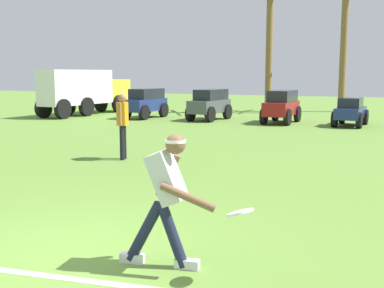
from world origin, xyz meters
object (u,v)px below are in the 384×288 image
at_px(parked_car_slot_a, 146,102).
at_px(palm_tree_far_left, 270,38).
at_px(parked_car_slot_d, 351,111).
at_px(box_truck, 84,90).
at_px(parked_car_slot_b, 210,104).
at_px(frisbee_thrower, 166,193).
at_px(palm_tree_left_of_centre, 344,37).
at_px(teammate_near_sideline, 123,120).
at_px(parked_car_slot_c, 282,105).
at_px(frisbee_in_flight, 240,212).

xyz_separation_m(parked_car_slot_a, palm_tree_far_left, (4.46, 5.00, 3.07)).
xyz_separation_m(parked_car_slot_d, box_truck, (-12.56, 0.18, 0.67)).
bearing_deg(parked_car_slot_b, palm_tree_far_left, 73.61).
bearing_deg(box_truck, parked_car_slot_a, -4.95).
bearing_deg(palm_tree_far_left, frisbee_thrower, -78.60).
xyz_separation_m(box_truck, palm_tree_left_of_centre, (11.42, 6.98, 2.71)).
height_order(teammate_near_sideline, parked_car_slot_a, teammate_near_sideline).
height_order(box_truck, palm_tree_far_left, palm_tree_far_left).
xyz_separation_m(teammate_near_sideline, parked_car_slot_b, (-1.65, 9.97, -0.22)).
xyz_separation_m(teammate_near_sideline, parked_car_slot_d, (4.26, 9.86, -0.38)).
height_order(teammate_near_sideline, parked_car_slot_c, teammate_near_sideline).
relative_size(teammate_near_sideline, parked_car_slot_b, 0.63).
bearing_deg(teammate_near_sideline, palm_tree_far_left, 90.99).
xyz_separation_m(teammate_near_sideline, parked_car_slot_c, (1.54, 9.93, -0.22)).
height_order(frisbee_thrower, palm_tree_left_of_centre, palm_tree_left_of_centre).
bearing_deg(parked_car_slot_b, box_truck, 179.45).
bearing_deg(frisbee_in_flight, palm_tree_left_of_centre, 93.85).
distance_m(frisbee_thrower, parked_car_slot_b, 16.27).
relative_size(frisbee_in_flight, parked_car_slot_b, 0.13).
relative_size(frisbee_in_flight, palm_tree_left_of_centre, 0.05).
xyz_separation_m(box_truck, palm_tree_far_left, (8.05, 4.69, 2.56)).
distance_m(frisbee_in_flight, parked_car_slot_d, 15.31).
height_order(parked_car_slot_a, palm_tree_far_left, palm_tree_far_left).
height_order(frisbee_thrower, teammate_near_sideline, teammate_near_sideline).
distance_m(parked_car_slot_d, palm_tree_far_left, 7.38).
distance_m(frisbee_thrower, palm_tree_left_of_centre, 22.60).
height_order(parked_car_slot_b, palm_tree_far_left, palm_tree_far_left).
relative_size(parked_car_slot_b, palm_tree_far_left, 0.39).
height_order(frisbee_thrower, parked_car_slot_a, frisbee_thrower).
height_order(parked_car_slot_b, parked_car_slot_c, same).
height_order(frisbee_in_flight, box_truck, box_truck).
bearing_deg(frisbee_thrower, parked_car_slot_b, 109.56).
relative_size(frisbee_in_flight, parked_car_slot_d, 0.15).
bearing_deg(palm_tree_far_left, parked_car_slot_c, -69.50).
xyz_separation_m(frisbee_in_flight, teammate_near_sideline, (-4.62, 5.45, 0.23)).
bearing_deg(frisbee_in_flight, parked_car_slot_d, 91.37).
distance_m(teammate_near_sideline, parked_car_slot_d, 10.74).
bearing_deg(parked_car_slot_d, palm_tree_left_of_centre, 99.10).
distance_m(frisbee_in_flight, parked_car_slot_c, 15.68).
height_order(frisbee_in_flight, parked_car_slot_b, parked_car_slot_b).
xyz_separation_m(parked_car_slot_c, palm_tree_far_left, (-1.79, 4.79, 3.07)).
distance_m(parked_car_slot_c, parked_car_slot_d, 2.73).
bearing_deg(palm_tree_far_left, teammate_near_sideline, -89.01).
distance_m(frisbee_in_flight, teammate_near_sideline, 7.15).
height_order(teammate_near_sideline, box_truck, box_truck).
relative_size(parked_car_slot_a, box_truck, 0.41).
height_order(parked_car_slot_c, palm_tree_left_of_centre, palm_tree_left_of_centre).
relative_size(teammate_near_sideline, box_truck, 0.26).
bearing_deg(frisbee_in_flight, frisbee_thrower, 173.94).
relative_size(parked_car_slot_b, palm_tree_left_of_centre, 0.36).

